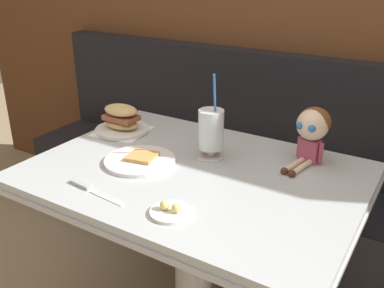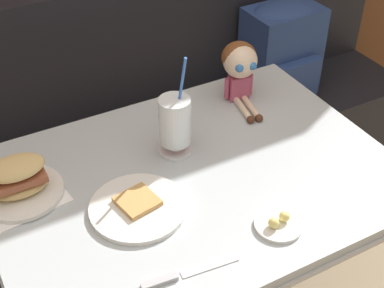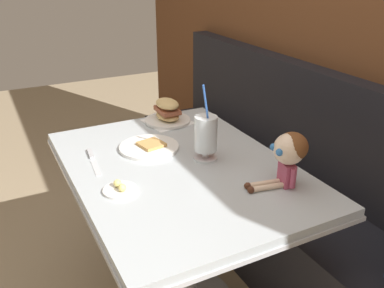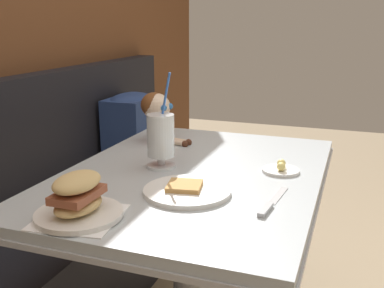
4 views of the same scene
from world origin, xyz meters
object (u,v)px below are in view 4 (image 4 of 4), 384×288
Objects in this scene: milkshake_glass at (161,139)px; backpack at (133,130)px; butter_saucer at (281,169)px; butter_knife at (269,206)px; sandwich_plate at (78,200)px; seated_doll at (157,110)px; toast_plate at (187,190)px.

backpack is at bearing 33.25° from milkshake_glass.
butter_saucer is 1.09m from backpack.
milkshake_glass is 1.34× the size of butter_knife.
sandwich_plate is at bearing 117.62° from butter_knife.
milkshake_glass reaches higher than seated_doll.
toast_plate is at bearing -38.27° from sandwich_plate.
milkshake_glass reaches higher than toast_plate.
toast_plate is at bearing -139.39° from milkshake_glass.
toast_plate is at bearing 141.82° from butter_saucer.
milkshake_glass is at bearing 62.43° from butter_knife.
milkshake_glass is at bearing -146.75° from backpack.
butter_saucer is 0.30× the size of backpack.
milkshake_glass is 0.44m from sandwich_plate.
toast_plate is 0.27m from milkshake_glass.
seated_doll is (0.50, 0.32, 0.12)m from toast_plate.
milkshake_glass is 0.35m from seated_doll.
milkshake_glass reaches higher than butter_knife.
butter_knife is at bearing -62.38° from sandwich_plate.
toast_plate is 0.36m from butter_saucer.
toast_plate is 1.06× the size of butter_knife.
butter_saucer is 0.53× the size of seated_doll.
milkshake_glass is at bearing -4.07° from sandwich_plate.
sandwich_plate is 1.27m from backpack.
butter_knife is (-0.21, -0.40, -0.09)m from milkshake_glass.
butter_saucer is (0.53, -0.41, -0.04)m from sandwich_plate.
seated_doll is at bearing 26.21° from milkshake_glass.
sandwich_plate is 0.67m from butter_saucer.
seated_doll is (0.52, 0.56, 0.12)m from butter_knife.
seated_doll is at bearing 67.51° from butter_saucer.
toast_plate is 0.24m from butter_knife.
sandwich_plate reaches higher than butter_knife.
sandwich_plate is 1.89× the size of butter_saucer.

